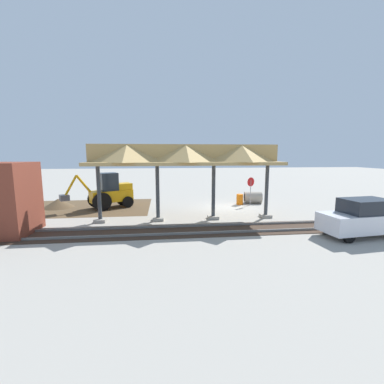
% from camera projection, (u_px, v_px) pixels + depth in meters
% --- Properties ---
extents(ground_plane, '(120.00, 120.00, 0.00)m').
position_uv_depth(ground_plane, '(227.00, 207.00, 20.81)').
color(ground_plane, '#9E998E').
extents(dirt_work_zone, '(10.32, 7.00, 0.01)m').
position_uv_depth(dirt_work_zone, '(85.00, 207.00, 20.74)').
color(dirt_work_zone, brown).
rests_on(dirt_work_zone, ground).
extents(platform_canopy, '(12.13, 3.20, 4.90)m').
position_uv_depth(platform_canopy, '(186.00, 156.00, 16.32)').
color(platform_canopy, '#9E998E').
rests_on(platform_canopy, ground).
extents(rail_tracks, '(60.00, 2.58, 0.15)m').
position_uv_depth(rail_tracks, '(253.00, 228.00, 14.83)').
color(rail_tracks, slate).
rests_on(rail_tracks, ground).
extents(stop_sign, '(0.70, 0.35, 2.35)m').
position_uv_depth(stop_sign, '(251.00, 185.00, 21.50)').
color(stop_sign, gray).
rests_on(stop_sign, ground).
extents(backhoe, '(5.19, 3.60, 2.82)m').
position_uv_depth(backhoe, '(109.00, 192.00, 20.43)').
color(backhoe, orange).
rests_on(backhoe, ground).
extents(dirt_mound, '(4.86, 4.86, 1.42)m').
position_uv_depth(dirt_mound, '(59.00, 207.00, 20.78)').
color(dirt_mound, brown).
rests_on(dirt_mound, ground).
extents(concrete_pipe, '(1.62, 1.23, 1.01)m').
position_uv_depth(concrete_pipe, '(253.00, 197.00, 22.57)').
color(concrete_pipe, '#9E9384').
rests_on(concrete_pipe, ground).
extents(brick_utility_building, '(3.01, 2.89, 3.85)m').
position_uv_depth(brick_utility_building, '(1.00, 199.00, 13.56)').
color(brick_utility_building, brown).
rests_on(brick_utility_building, ground).
extents(distant_parked_car, '(4.36, 2.18, 1.98)m').
position_uv_depth(distant_parked_car, '(362.00, 218.00, 13.36)').
color(distant_parked_car, silver).
rests_on(distant_parked_car, ground).
extents(traffic_barrel, '(0.56, 0.56, 0.90)m').
position_uv_depth(traffic_barrel, '(240.00, 199.00, 21.90)').
color(traffic_barrel, orange).
rests_on(traffic_barrel, ground).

